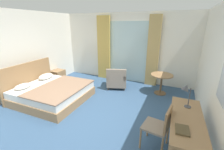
{
  "coord_description": "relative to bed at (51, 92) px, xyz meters",
  "views": [
    {
      "loc": [
        1.98,
        -2.83,
        2.29
      ],
      "look_at": [
        0.45,
        0.63,
        1.0
      ],
      "focal_mm": 24.14,
      "sensor_mm": 36.0,
      "label": 1
    }
  ],
  "objects": [
    {
      "name": "ground",
      "position": [
        1.51,
        -0.33,
        -0.32
      ],
      "size": [
        5.99,
        6.56,
        0.1
      ],
      "primitive_type": "cube",
      "color": "#38567A"
    },
    {
      "name": "wall_back",
      "position": [
        1.51,
        2.69,
        1.09
      ],
      "size": [
        5.59,
        0.12,
        2.71
      ],
      "primitive_type": "cube",
      "color": "white",
      "rests_on": "ground"
    },
    {
      "name": "wall_left",
      "position": [
        -1.23,
        -0.33,
        1.09
      ],
      "size": [
        0.12,
        6.16,
        2.71
      ],
      "primitive_type": "cube",
      "color": "white",
      "rests_on": "ground"
    },
    {
      "name": "wall_right",
      "position": [
        4.25,
        -0.33,
        1.09
      ],
      "size": [
        0.12,
        6.16,
        2.71
      ],
      "primitive_type": "cube",
      "color": "white",
      "rests_on": "ground"
    },
    {
      "name": "balcony_glass_door",
      "position": [
        1.61,
        2.61,
        0.93
      ],
      "size": [
        1.59,
        0.02,
        2.39
      ],
      "primitive_type": "cube",
      "color": "silver",
      "rests_on": "ground"
    },
    {
      "name": "curtain_panel_left",
      "position": [
        0.6,
        2.51,
        1.03
      ],
      "size": [
        0.56,
        0.1,
        2.6
      ],
      "primitive_type": "cube",
      "color": "tan",
      "rests_on": "ground"
    },
    {
      "name": "curtain_panel_right",
      "position": [
        2.63,
        2.51,
        1.03
      ],
      "size": [
        0.43,
        0.1,
        2.6
      ],
      "primitive_type": "cube",
      "color": "tan",
      "rests_on": "ground"
    },
    {
      "name": "bed",
      "position": [
        0.0,
        0.0,
        0.0
      ],
      "size": [
        2.04,
        1.89,
        1.1
      ],
      "color": "#9E754C",
      "rests_on": "ground"
    },
    {
      "name": "nightstand",
      "position": [
        -0.93,
        1.3,
        -0.02
      ],
      "size": [
        0.43,
        0.49,
        0.49
      ],
      "color": "#9E754C",
      "rests_on": "ground"
    },
    {
      "name": "writing_desk",
      "position": [
        3.78,
        -0.63,
        0.4
      ],
      "size": [
        0.56,
        1.53,
        0.77
      ],
      "color": "#9E754C",
      "rests_on": "ground"
    },
    {
      "name": "desk_chair",
      "position": [
        3.35,
        -0.67,
        0.24
      ],
      "size": [
        0.51,
        0.5,
        0.89
      ],
      "color": "gray",
      "rests_on": "ground"
    },
    {
      "name": "desk_lamp",
      "position": [
        3.71,
        -0.33,
        0.88
      ],
      "size": [
        0.25,
        0.26,
        0.53
      ],
      "color": "#4C4C51",
      "rests_on": "writing_desk"
    },
    {
      "name": "closed_book",
      "position": [
        3.7,
        -1.02,
        0.51
      ],
      "size": [
        0.21,
        0.26,
        0.03
      ],
      "primitive_type": "cube",
      "rotation": [
        0.0,
        0.0,
        0.08
      ],
      "color": "brown",
      "rests_on": "writing_desk"
    },
    {
      "name": "armchair_by_window",
      "position": [
        1.52,
        1.69,
        0.06
      ],
      "size": [
        0.89,
        0.89,
        0.79
      ],
      "color": "gray",
      "rests_on": "ground"
    },
    {
      "name": "round_cafe_table",
      "position": [
        3.09,
        1.85,
        0.25
      ],
      "size": [
        0.72,
        0.72,
        0.69
      ],
      "color": "#9E754C",
      "rests_on": "ground"
    }
  ]
}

